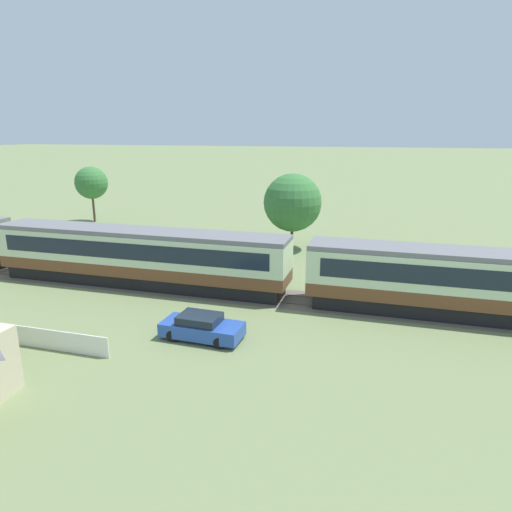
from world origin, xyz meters
The scene contains 6 objects.
ground_plane centered at (0.00, 0.00, 0.00)m, with size 600.00×600.00×0.00m, color #707F51.
passenger_train centered at (-11.58, 0.02, 2.20)m, with size 88.65×3.03×3.95m.
railway_track centered at (-14.99, 0.02, 0.01)m, with size 138.15×3.60×0.04m.
parked_car_blue centered at (-15.60, -6.83, 0.63)m, with size 4.28×1.96×1.31m.
yard_tree_0 centered at (-40.12, 19.14, 4.61)m, with size 3.75×3.75×6.49m.
yard_tree_1 centered at (-14.94, 12.94, 4.25)m, with size 5.20×5.20×6.85m.
Camera 1 is at (-6.91, -26.97, 10.41)m, focal length 32.00 mm.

